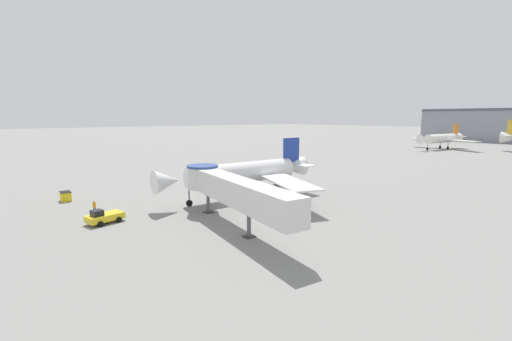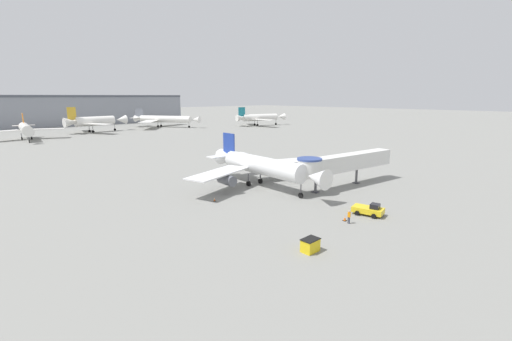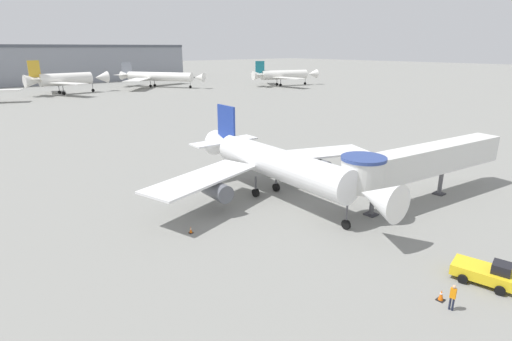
{
  "view_description": "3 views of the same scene",
  "coord_description": "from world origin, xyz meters",
  "views": [
    {
      "loc": [
        41.82,
        -28.11,
        12.37
      ],
      "look_at": [
        1.79,
        4.14,
        4.3
      ],
      "focal_mm": 24.0,
      "sensor_mm": 36.0,
      "label": 1
    },
    {
      "loc": [
        -41.7,
        -39.19,
        15.98
      ],
      "look_at": [
        -4.16,
        0.04,
        4.13
      ],
      "focal_mm": 24.0,
      "sensor_mm": 36.0,
      "label": 2
    },
    {
      "loc": [
        -27.22,
        -25.8,
        15.51
      ],
      "look_at": [
        -2.51,
        3.5,
        3.62
      ],
      "focal_mm": 28.0,
      "sensor_mm": 36.0,
      "label": 3
    }
  ],
  "objects": [
    {
      "name": "ground_plane",
      "position": [
        0.0,
        0.0,
        0.0
      ],
      "size": [
        800.0,
        800.0,
        0.0
      ],
      "primitive_type": "plane",
      "color": "gray"
    },
    {
      "name": "main_airplane",
      "position": [
        0.19,
        3.49,
        3.78
      ],
      "size": [
        29.04,
        26.65,
        8.88
      ],
      "rotation": [
        0.0,
        0.0,
        -0.05
      ],
      "color": "white",
      "rests_on": "ground_plane"
    },
    {
      "name": "jet_bridge",
      "position": [
        10.3,
        -6.66,
        4.38
      ],
      "size": [
        22.63,
        6.19,
        6.06
      ],
      "rotation": [
        0.0,
        0.0,
        -0.14
      ],
      "color": "silver",
      "rests_on": "ground_plane"
    },
    {
      "name": "pushback_tug_yellow",
      "position": [
        0.32,
        -17.65,
        0.75
      ],
      "size": [
        2.96,
        4.4,
        1.73
      ],
      "rotation": [
        0.0,
        0.0,
        0.21
      ],
      "color": "yellow",
      "rests_on": "ground_plane"
    },
    {
      "name": "service_container_yellow",
      "position": [
        -14.56,
        -19.06,
        0.71
      ],
      "size": [
        1.93,
        1.36,
        1.41
      ],
      "rotation": [
        0.0,
        0.0,
        0.0
      ],
      "color": "yellow",
      "rests_on": "ground_plane"
    },
    {
      "name": "traffic_cone_port_wing",
      "position": [
        -11.19,
        2.02,
        0.28
      ],
      "size": [
        0.36,
        0.36,
        0.6
      ],
      "color": "black",
      "rests_on": "ground_plane"
    },
    {
      "name": "traffic_cone_apron_front",
      "position": [
        -4.04,
        -16.65,
        0.37
      ],
      "size": [
        0.47,
        0.47,
        0.77
      ],
      "color": "black",
      "rests_on": "ground_plane"
    },
    {
      "name": "ground_crew_marshaller",
      "position": [
        -4.52,
        -17.52,
        1.01
      ],
      "size": [
        0.24,
        0.36,
        1.75
      ],
      "rotation": [
        0.0,
        0.0,
        4.85
      ],
      "color": "#1E2338",
      "rests_on": "ground_plane"
    },
    {
      "name": "background_jet_gray_tail",
      "position": [
        48.02,
        124.61,
        4.21
      ],
      "size": [
        34.74,
        35.07,
        9.55
      ],
      "rotation": [
        0.0,
        0.0,
        0.56
      ],
      "color": "white",
      "rests_on": "ground_plane"
    },
    {
      "name": "background_jet_gold_tail",
      "position": [
        12.54,
        122.61,
        4.98
      ],
      "size": [
        27.89,
        30.66,
        11.4
      ],
      "rotation": [
        0.0,
        0.0,
        1.66
      ],
      "color": "white",
      "rests_on": "ground_plane"
    },
    {
      "name": "background_jet_teal_tail",
      "position": [
        90.83,
        96.79,
        4.46
      ],
      "size": [
        30.02,
        30.8,
        10.14
      ],
      "rotation": [
        0.0,
        0.0,
        1.31
      ],
      "color": "white",
      "rests_on": "ground_plane"
    },
    {
      "name": "background_jet_orange_tail",
      "position": [
        -15.8,
        110.4,
        4.19
      ],
      "size": [
        25.99,
        26.44,
        9.48
      ],
      "rotation": [
        0.0,
        0.0,
        -0.12
      ],
      "color": "white",
      "rests_on": "ground_plane"
    },
    {
      "name": "terminal_building",
      "position": [
        16.29,
        175.0,
        8.27
      ],
      "size": [
        131.3,
        24.87,
        16.53
      ],
      "color": "gray",
      "rests_on": "ground_plane"
    }
  ]
}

